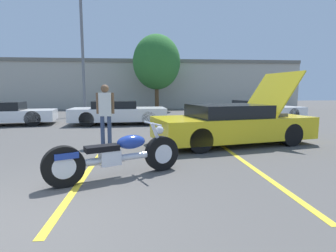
% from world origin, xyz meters
% --- Properties ---
extents(ground_plane, '(80.00, 80.00, 0.00)m').
position_xyz_m(ground_plane, '(0.00, 0.00, 0.00)').
color(ground_plane, '#514F4C').
extents(parking_stripe_middle, '(0.12, 4.57, 0.01)m').
position_xyz_m(parking_stripe_middle, '(0.50, 2.08, 0.00)').
color(parking_stripe_middle, yellow).
rests_on(parking_stripe_middle, ground).
extents(parking_stripe_back, '(0.12, 4.57, 0.01)m').
position_xyz_m(parking_stripe_back, '(3.87, 2.08, 0.00)').
color(parking_stripe_back, yellow).
rests_on(parking_stripe_back, ground).
extents(far_building, '(32.00, 4.20, 4.40)m').
position_xyz_m(far_building, '(0.00, 22.66, 2.34)').
color(far_building, '#B2AD9E').
rests_on(far_building, ground).
extents(light_pole, '(1.21, 0.28, 7.49)m').
position_xyz_m(light_pole, '(-2.17, 14.55, 4.12)').
color(light_pole, slate).
rests_on(light_pole, ground).
extents(tree_background, '(3.77, 3.77, 6.06)m').
position_xyz_m(tree_background, '(2.62, 18.49, 3.88)').
color(tree_background, brown).
rests_on(tree_background, ground).
extents(motorcycle, '(2.38, 1.25, 0.98)m').
position_xyz_m(motorcycle, '(1.13, 1.82, 0.41)').
color(motorcycle, black).
rests_on(motorcycle, ground).
extents(show_car_hood_open, '(4.97, 2.86, 2.18)m').
position_xyz_m(show_car_hood_open, '(4.30, 4.74, 0.60)').
color(show_car_hood_open, yellow).
rests_on(show_car_hood_open, ground).
extents(parked_car_right_row, '(5.07, 2.90, 1.09)m').
position_xyz_m(parked_car_right_row, '(7.95, 11.06, 0.54)').
color(parked_car_right_row, white).
rests_on(parked_car_right_row, ground).
extents(parked_car_left_row, '(4.70, 2.48, 1.09)m').
position_xyz_m(parked_car_left_row, '(-4.95, 9.87, 0.54)').
color(parked_car_left_row, white).
rests_on(parked_car_left_row, ground).
extents(parked_car_mid_row, '(4.58, 2.09, 1.13)m').
position_xyz_m(parked_car_mid_row, '(0.35, 9.91, 0.56)').
color(parked_car_mid_row, white).
rests_on(parked_car_mid_row, ground).
extents(spectator_by_show_car, '(0.52, 0.23, 1.78)m').
position_xyz_m(spectator_by_show_car, '(0.49, 4.88, 1.06)').
color(spectator_by_show_car, '#38476B').
rests_on(spectator_by_show_car, ground).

